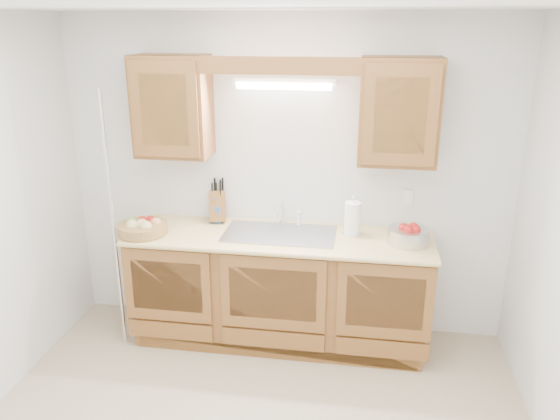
% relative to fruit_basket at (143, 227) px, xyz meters
% --- Properties ---
extents(room, '(3.52, 3.50, 2.50)m').
position_rel_fruit_basket_xyz_m(room, '(1.03, -1.06, 0.30)').
color(room, tan).
rests_on(room, ground).
extents(base_cabinets, '(2.20, 0.60, 0.86)m').
position_rel_fruit_basket_xyz_m(base_cabinets, '(1.03, 0.14, -0.51)').
color(base_cabinets, brown).
rests_on(base_cabinets, ground).
extents(countertop, '(2.30, 0.63, 0.04)m').
position_rel_fruit_basket_xyz_m(countertop, '(1.03, 0.12, -0.07)').
color(countertop, '#EAC77B').
rests_on(countertop, base_cabinets).
extents(upper_cabinet_left, '(0.55, 0.33, 0.75)m').
position_rel_fruit_basket_xyz_m(upper_cabinet_left, '(0.20, 0.27, 0.87)').
color(upper_cabinet_left, brown).
rests_on(upper_cabinet_left, room).
extents(upper_cabinet_right, '(0.55, 0.33, 0.75)m').
position_rel_fruit_basket_xyz_m(upper_cabinet_right, '(1.86, 0.27, 0.87)').
color(upper_cabinet_right, brown).
rests_on(upper_cabinet_right, room).
extents(valance, '(2.20, 0.05, 0.12)m').
position_rel_fruit_basket_xyz_m(valance, '(1.03, 0.13, 1.19)').
color(valance, brown).
rests_on(valance, room).
extents(fluorescent_fixture, '(0.76, 0.08, 0.08)m').
position_rel_fruit_basket_xyz_m(fluorescent_fixture, '(1.03, 0.36, 1.05)').
color(fluorescent_fixture, white).
rests_on(fluorescent_fixture, room).
extents(sink, '(0.84, 0.46, 0.36)m').
position_rel_fruit_basket_xyz_m(sink, '(1.03, 0.15, -0.12)').
color(sink, '#9E9EA3').
rests_on(sink, countertop).
extents(wire_shelf_pole, '(0.03, 0.03, 2.00)m').
position_rel_fruit_basket_xyz_m(wire_shelf_pole, '(-0.17, -0.13, 0.05)').
color(wire_shelf_pole, silver).
rests_on(wire_shelf_pole, ground).
extents(outlet_plate, '(0.08, 0.01, 0.12)m').
position_rel_fruit_basket_xyz_m(outlet_plate, '(1.98, 0.43, 0.20)').
color(outlet_plate, white).
rests_on(outlet_plate, room).
extents(fruit_basket, '(0.38, 0.38, 0.12)m').
position_rel_fruit_basket_xyz_m(fruit_basket, '(0.00, 0.00, 0.00)').
color(fruit_basket, '#A67B42').
rests_on(fruit_basket, countertop).
extents(knife_block, '(0.16, 0.22, 0.36)m').
position_rel_fruit_basket_xyz_m(knife_block, '(0.49, 0.37, 0.08)').
color(knife_block, brown).
rests_on(knife_block, countertop).
extents(orange_canister, '(0.10, 0.10, 0.23)m').
position_rel_fruit_basket_xyz_m(orange_canister, '(0.49, 0.38, 0.06)').
color(orange_canister, '#D9510C').
rests_on(orange_canister, countertop).
extents(soap_bottle, '(0.11, 0.11, 0.21)m').
position_rel_fruit_basket_xyz_m(soap_bottle, '(0.49, 0.34, 0.05)').
color(soap_bottle, blue).
rests_on(soap_bottle, countertop).
extents(sponge, '(0.10, 0.07, 0.02)m').
position_rel_fruit_basket_xyz_m(sponge, '(0.49, 0.38, -0.04)').
color(sponge, '#CC333F').
rests_on(sponge, countertop).
extents(paper_towel, '(0.14, 0.14, 0.30)m').
position_rel_fruit_basket_xyz_m(paper_towel, '(1.57, 0.23, 0.07)').
color(paper_towel, silver).
rests_on(paper_towel, countertop).
extents(apple_bowl, '(0.31, 0.31, 0.15)m').
position_rel_fruit_basket_xyz_m(apple_bowl, '(1.98, 0.11, 0.01)').
color(apple_bowl, silver).
rests_on(apple_bowl, countertop).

